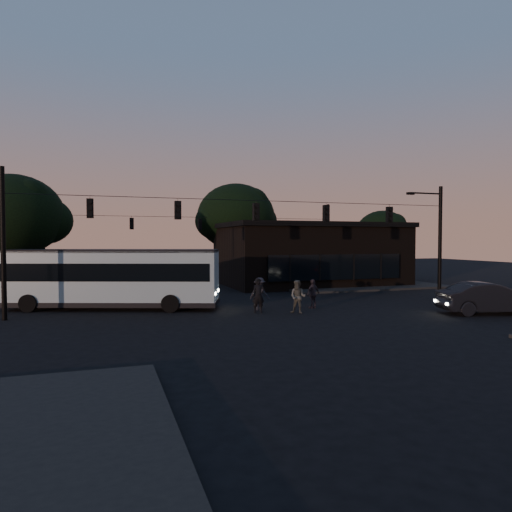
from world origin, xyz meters
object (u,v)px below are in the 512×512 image
object	(u,v)px
bus	(112,276)
pedestrian_d	(260,294)
pedestrian_b	(298,297)
pedestrian_c	(313,294)
pedestrian_a	(258,296)
car	(488,298)
building	(309,254)

from	to	relation	value
bus	pedestrian_d	distance (m)	8.48
pedestrian_b	pedestrian_d	xyz separation A→B (m)	(-1.59, 1.68, 0.02)
pedestrian_b	pedestrian_c	distance (m)	2.11
pedestrian_c	pedestrian_a	bearing A→B (deg)	-13.04
pedestrian_b	pedestrian_a	bearing A→B (deg)	-162.40
car	pedestrian_d	distance (m)	12.18
car	bus	bearing A→B (deg)	80.53
car	pedestrian_c	bearing A→B (deg)	72.93
pedestrian_b	pedestrian_d	bearing A→B (deg)	173.54
building	pedestrian_b	distance (m)	16.58
car	pedestrian_b	bearing A→B (deg)	84.52
building	pedestrian_b	world-z (taller)	building
pedestrian_a	pedestrian_b	size ratio (longest dim) A/B	1.05
bus	pedestrian_a	xyz separation A→B (m)	(7.41, -4.09, -0.96)
pedestrian_a	bus	bearing A→B (deg)	163.74
pedestrian_c	pedestrian_d	bearing A→B (deg)	-27.49
building	pedestrian_d	size ratio (longest dim) A/B	8.42
building	pedestrian_a	size ratio (longest dim) A/B	8.22
car	building	bearing A→B (deg)	20.47
bus	pedestrian_c	bearing A→B (deg)	1.62
bus	pedestrian_c	xyz separation A→B (m)	(10.94, -3.48, -1.06)
pedestrian_a	pedestrian_d	distance (m)	0.94
pedestrian_a	pedestrian_c	distance (m)	3.58
pedestrian_b	building	bearing A→B (deg)	102.88
building	pedestrian_c	distance (m)	14.64
building	pedestrian_b	bearing A→B (deg)	-117.21
pedestrian_d	pedestrian_a	bearing A→B (deg)	108.42
pedestrian_b	pedestrian_d	size ratio (longest dim) A/B	0.97
car	pedestrian_c	world-z (taller)	car
pedestrian_b	pedestrian_c	xyz separation A→B (m)	(1.57, 1.41, -0.05)
building	pedestrian_a	distance (m)	16.88
building	pedestrian_c	xyz separation A→B (m)	(-5.96, -13.24, -1.87)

